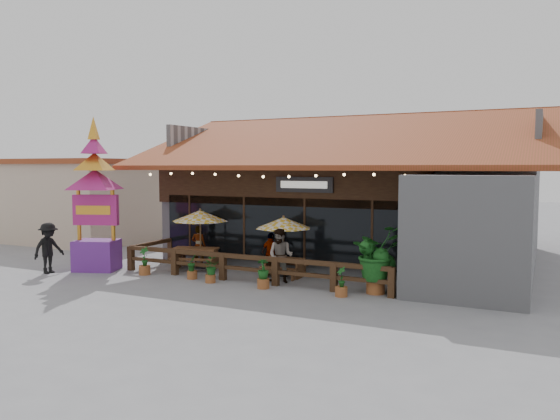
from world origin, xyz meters
The scene contains 19 objects.
ground centered at (0.00, 0.00, 0.00)m, with size 100.00×100.00×0.00m, color gray.
restaurant_building centered at (0.26, 6.61, 2.21)m, with size 15.50×14.73×6.09m.
patio_railing centered at (-2.25, -0.27, 0.61)m, with size 10.00×2.60×0.92m.
neighbor_building centered at (-15.00, 6.00, 2.14)m, with size 8.40×8.40×4.22m.
umbrella_left centered at (-4.39, 0.96, 1.99)m, with size 2.80×2.80×2.28m.
umbrella_right centered at (-0.95, 1.03, 1.87)m, with size 2.06×2.06×2.14m.
picnic_table_left centered at (-4.47, 0.73, 0.54)m, with size 2.00×1.84×0.80m.
picnic_table_right centered at (-0.87, 0.90, 0.45)m, with size 1.38×1.19×0.66m.
thai_sign_tower centered at (-7.64, -1.05, 3.22)m, with size 2.88×2.88×6.09m.
tropical_plant centered at (2.72, -0.17, 1.20)m, with size 1.89×1.97×2.10m.
diner_a centered at (-4.77, 1.39, 0.78)m, with size 0.57×0.37×1.56m, color #392412.
diner_b centered at (-0.55, -0.03, 0.90)m, with size 0.87×0.68×1.80m, color #392412.
diner_c centered at (-1.57, 1.29, 0.74)m, with size 0.86×0.36×1.47m, color #392412.
pedestrian centered at (-8.77, -2.25, 0.92)m, with size 1.18×0.68×1.83m, color black.
planter_a centered at (-5.48, -0.95, 0.42)m, with size 0.41×0.41×1.00m.
planter_b centered at (-3.54, -0.82, 0.38)m, with size 0.35×0.35×0.85m.
planter_c centered at (-2.64, -1.06, 0.47)m, with size 0.56×0.51×0.84m.
planter_d centered at (-0.66, -1.04, 0.46)m, with size 0.50×0.50×0.95m.
planter_e centered at (1.92, -1.00, 0.38)m, with size 0.38×0.37×0.90m.
Camera 1 is at (7.25, -16.08, 3.83)m, focal length 35.00 mm.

